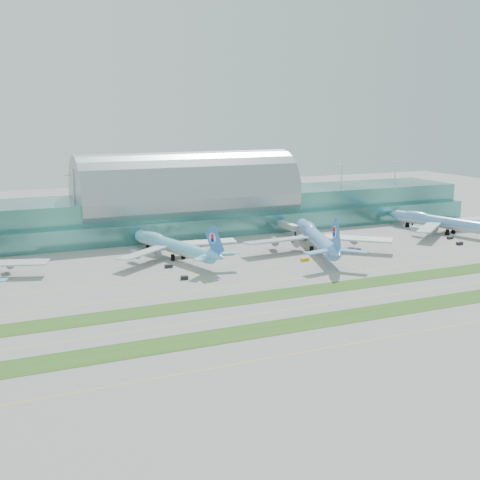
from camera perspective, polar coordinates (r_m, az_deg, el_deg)
name	(u,v)px	position (r m, az deg, el deg)	size (l,w,h in m)	color
ground	(300,294)	(219.17, 5.71, -5.07)	(700.00, 700.00, 0.00)	gray
terminal	(187,205)	(331.79, -5.05, 3.33)	(340.00, 69.10, 36.00)	#3D7A75
grass_strip_near	(342,317)	(196.41, 9.69, -7.23)	(420.00, 12.00, 0.08)	#2D591E
grass_strip_far	(297,292)	(220.83, 5.46, -4.92)	(420.00, 12.00, 0.08)	#2D591E
taxiline_a	(380,339)	(181.08, 13.16, -9.09)	(420.00, 0.35, 0.01)	yellow
taxiline_b	(320,305)	(207.63, 7.59, -6.10)	(420.00, 0.35, 0.01)	yellow
taxiline_c	(278,281)	(234.39, 3.59, -3.89)	(420.00, 0.35, 0.01)	yellow
taxiline_d	(254,268)	(253.49, 1.34, -2.64)	(420.00, 0.35, 0.01)	yellow
airliner_b	(173,245)	(270.48, -6.39, -0.47)	(59.49, 68.90, 19.36)	#6BCBEC
airliner_c	(316,237)	(284.61, 7.25, 0.31)	(67.60, 78.43, 22.14)	#69A4E7
airliner_d	(444,222)	(342.39, 18.76, 1.66)	(62.43, 72.35, 20.37)	#65A4DF
gse_c	(184,278)	(236.78, -5.30, -3.57)	(2.94, 1.66, 1.48)	black
gse_d	(169,266)	(255.28, -6.78, -2.46)	(3.28, 1.70, 1.38)	black
gse_e	(305,259)	(266.65, 6.16, -1.82)	(3.53, 1.93, 1.35)	#F1B20E
gse_f	(357,251)	(285.81, 11.05, -1.00)	(3.43, 1.97, 1.64)	black
gse_g	(460,243)	(315.84, 20.10, -0.30)	(3.36, 1.73, 1.45)	black
gse_h	(450,238)	(328.83, 19.30, 0.21)	(3.63, 1.54, 1.25)	black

